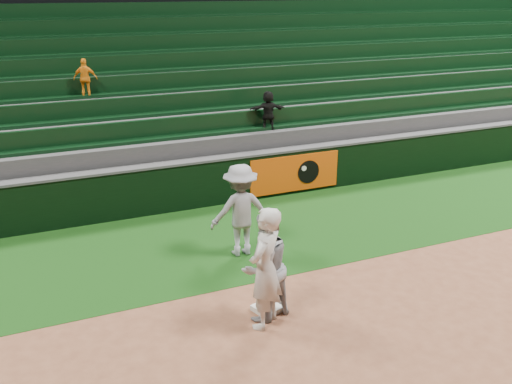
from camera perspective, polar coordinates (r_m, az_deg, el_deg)
ground at (r=10.31m, az=1.57°, el=-11.40°), size 70.00×70.00×0.00m
foul_grass at (r=12.77m, az=-4.11°, el=-4.91°), size 36.00×4.20×0.01m
first_base at (r=10.17m, az=1.13°, el=-11.55°), size 0.54×0.54×0.10m
first_baseman at (r=9.31m, az=0.95°, el=-7.64°), size 0.91×0.88×2.10m
baserunner at (r=9.56m, az=0.91°, el=-7.49°), size 1.10×0.97×1.91m
base_coach at (r=11.77m, az=-1.55°, el=-1.83°), size 1.31×0.80×1.97m
field_wall at (r=14.49m, az=-6.97°, el=0.76°), size 36.00×0.45×1.25m
stadium_seating at (r=17.73m, az=-10.76°, el=7.69°), size 36.00×5.95×4.95m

